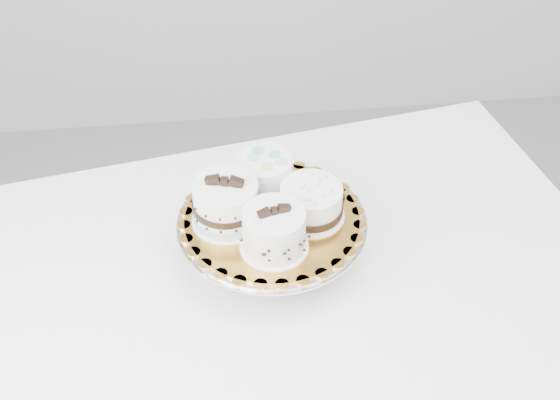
{
  "coord_description": "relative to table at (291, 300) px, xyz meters",
  "views": [
    {
      "loc": [
        -0.23,
        -0.61,
        1.67
      ],
      "look_at": [
        -0.13,
        0.25,
        0.89
      ],
      "focal_mm": 45.0,
      "sensor_mm": 36.0,
      "label": 1
    }
  ],
  "objects": [
    {
      "name": "cake_stand",
      "position": [
        -0.03,
        0.04,
        0.15
      ],
      "size": [
        0.33,
        0.33,
        0.09
      ],
      "color": "gray",
      "rests_on": "table"
    },
    {
      "name": "cake_dots",
      "position": [
        -0.03,
        0.11,
        0.21
      ],
      "size": [
        0.12,
        0.12,
        0.07
      ],
      "rotation": [
        0.0,
        0.0,
        0.12
      ],
      "color": "white",
      "rests_on": "cake_board"
    },
    {
      "name": "cake_swirl",
      "position": [
        -0.03,
        -0.03,
        0.21
      ],
      "size": [
        0.12,
        0.12,
        0.09
      ],
      "rotation": [
        0.0,
        0.0,
        0.24
      ],
      "color": "white",
      "rests_on": "cake_board"
    },
    {
      "name": "table",
      "position": [
        0.0,
        0.0,
        0.0
      ],
      "size": [
        1.25,
        0.94,
        0.75
      ],
      "rotation": [
        0.0,
        0.0,
        0.17
      ],
      "color": "white",
      "rests_on": "floor"
    },
    {
      "name": "cake_ribbon",
      "position": [
        0.04,
        0.04,
        0.21
      ],
      "size": [
        0.13,
        0.13,
        0.06
      ],
      "rotation": [
        0.0,
        0.0,
        -0.32
      ],
      "color": "white",
      "rests_on": "cake_board"
    },
    {
      "name": "cake_board",
      "position": [
        -0.03,
        0.04,
        0.18
      ],
      "size": [
        0.35,
        0.35,
        0.0
      ],
      "primitive_type": "cylinder",
      "rotation": [
        0.0,
        0.0,
        -0.19
      ],
      "color": "orange",
      "rests_on": "cake_stand"
    },
    {
      "name": "cake_banded",
      "position": [
        -0.11,
        0.04,
        0.21
      ],
      "size": [
        0.13,
        0.13,
        0.1
      ],
      "rotation": [
        0.0,
        0.0,
        -0.26
      ],
      "color": "white",
      "rests_on": "cake_board"
    }
  ]
}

